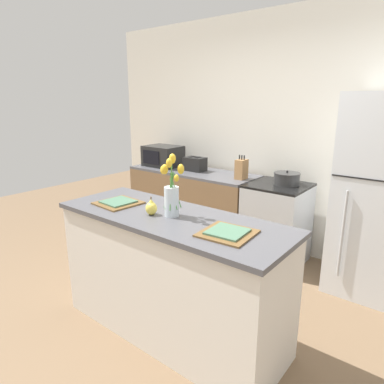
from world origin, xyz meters
name	(u,v)px	position (x,y,z in m)	size (l,w,h in m)	color
ground_plane	(172,329)	(0.00, 0.00, 0.00)	(10.00, 10.00, 0.00)	brown
back_wall	(289,136)	(0.00, 2.00, 1.35)	(5.20, 0.08, 2.70)	silver
kitchen_island	(171,275)	(0.00, 0.00, 0.48)	(1.80, 0.66, 0.95)	silver
back_counter	(193,204)	(-1.06, 1.60, 0.44)	(1.68, 0.60, 0.88)	brown
stove_range	(276,224)	(0.10, 1.60, 0.44)	(0.60, 0.61, 0.88)	#B2B5B7
refrigerator	(379,198)	(1.05, 1.60, 0.91)	(0.68, 0.67, 1.81)	silver
flower_vase	(172,193)	(0.02, 0.00, 1.12)	(0.15, 0.14, 0.44)	silver
pear_figurine	(151,208)	(-0.12, -0.07, 1.00)	(0.08, 0.08, 0.13)	#E5CC4C
plate_setting_left	(118,202)	(-0.51, -0.05, 0.96)	(0.33, 0.33, 0.02)	brown
plate_setting_right	(227,233)	(0.51, -0.05, 0.96)	(0.33, 0.33, 0.02)	brown
toaster	(195,164)	(-1.04, 1.62, 0.97)	(0.28, 0.18, 0.17)	black
cooking_pot	(287,179)	(0.17, 1.64, 0.95)	(0.27, 0.27, 0.15)	#2D2D2D
microwave	(163,156)	(-1.57, 1.60, 1.02)	(0.48, 0.37, 0.27)	black
knife_block	(241,169)	(-0.35, 1.57, 0.99)	(0.10, 0.14, 0.27)	#A37547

